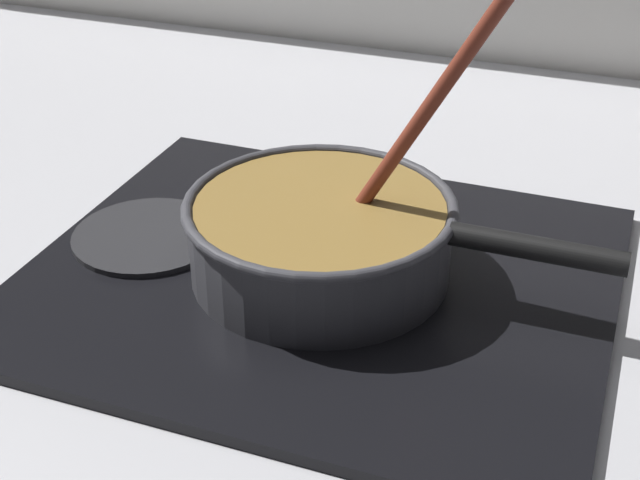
% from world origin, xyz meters
% --- Properties ---
extents(ground, '(2.40, 1.60, 0.04)m').
position_xyz_m(ground, '(0.00, 0.00, -0.02)').
color(ground, '#B7B7BC').
extents(hob_plate, '(0.56, 0.48, 0.01)m').
position_xyz_m(hob_plate, '(0.07, 0.09, 0.01)').
color(hob_plate, black).
rests_on(hob_plate, ground).
extents(burner_ring, '(0.21, 0.21, 0.01)m').
position_xyz_m(burner_ring, '(0.07, 0.09, 0.02)').
color(burner_ring, '#592D0C').
rests_on(burner_ring, hob_plate).
extents(spare_burner, '(0.16, 0.16, 0.01)m').
position_xyz_m(spare_burner, '(-0.12, 0.09, 0.01)').
color(spare_burner, '#262628').
rests_on(spare_burner, hob_plate).
extents(cooking_pan, '(0.41, 0.26, 0.29)m').
position_xyz_m(cooking_pan, '(0.07, 0.09, 0.06)').
color(cooking_pan, '#38383D').
rests_on(cooking_pan, hob_plate).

